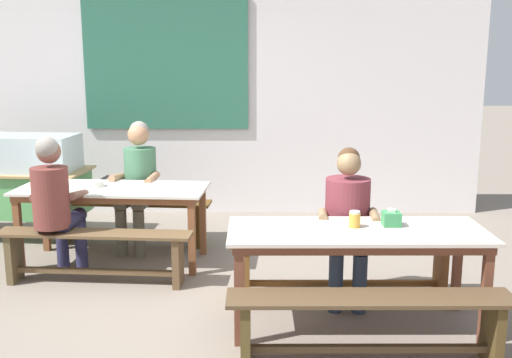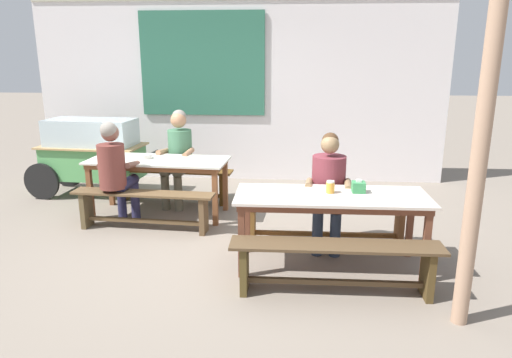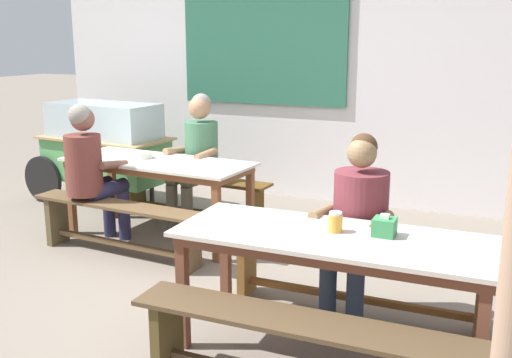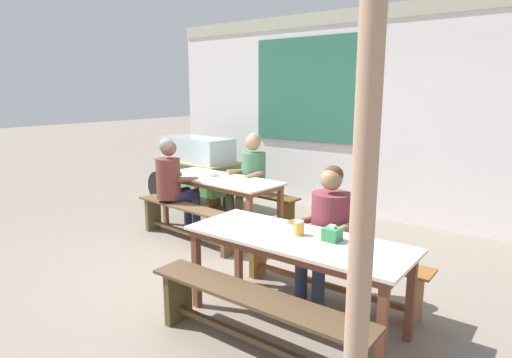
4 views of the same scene
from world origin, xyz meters
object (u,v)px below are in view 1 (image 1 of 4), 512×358
at_px(bench_far_back, 131,216).
at_px(person_left_back_turned, 55,199).
at_px(tissue_box, 391,218).
at_px(bench_near_front, 370,319).
at_px(bench_far_front, 95,250).
at_px(dining_table_near, 357,239).
at_px(person_center_facing, 138,177).
at_px(condiment_jar, 355,219).
at_px(bench_near_back, 344,261).
at_px(person_right_near_table, 348,215).
at_px(food_cart, 17,178).
at_px(soup_bowl, 95,184).
at_px(dining_table_far, 113,195).

distance_m(bench_far_back, person_left_back_turned, 1.17).
bearing_deg(tissue_box, bench_far_back, 141.52).
bearing_deg(bench_near_front, tissue_box, 68.81).
height_order(bench_far_front, bench_near_front, same).
bearing_deg(dining_table_near, person_center_facing, 136.26).
bearing_deg(bench_far_back, bench_near_front, -50.52).
bearing_deg(bench_near_front, bench_far_back, 129.48).
bearing_deg(condiment_jar, bench_far_back, 137.29).
height_order(bench_near_back, tissue_box, tissue_box).
height_order(bench_far_back, tissue_box, tissue_box).
bearing_deg(person_center_facing, bench_near_front, -51.15).
relative_size(person_right_near_table, tissue_box, 9.78).
distance_m(bench_near_front, tissue_box, 0.84).
bearing_deg(bench_near_back, bench_near_front, -89.30).
xyz_separation_m(food_cart, person_left_back_turned, (0.84, -1.25, 0.07)).
bearing_deg(soup_bowl, bench_near_back, -20.65).
relative_size(dining_table_far, bench_far_front, 1.06).
bearing_deg(person_center_facing, bench_far_back, 144.03).
relative_size(dining_table_far, bench_far_back, 1.07).
xyz_separation_m(bench_near_front, food_cart, (-3.30, 2.72, 0.34)).
relative_size(dining_table_near, food_cart, 1.00).
relative_size(dining_table_far, food_cart, 0.98).
distance_m(bench_far_back, bench_far_front, 1.11).
xyz_separation_m(person_right_near_table, person_left_back_turned, (-2.46, 0.42, 0.02)).
relative_size(bench_far_front, condiment_jar, 14.27).
distance_m(dining_table_far, soup_bowl, 0.20).
distance_m(food_cart, condiment_jar, 3.90).
distance_m(bench_near_front, soup_bowl, 3.01).
relative_size(food_cart, condiment_jar, 15.45).
relative_size(bench_near_back, person_right_near_table, 1.49).
bearing_deg(bench_far_back, food_cart, 169.14).
distance_m(dining_table_near, bench_far_back, 2.82).
bearing_deg(bench_near_back, tissue_box, -59.81).
bearing_deg(person_left_back_turned, tissue_box, -16.73).
height_order(bench_near_back, food_cart, food_cart).
xyz_separation_m(dining_table_near, person_left_back_turned, (-2.45, 0.91, 0.07)).
relative_size(dining_table_far, tissue_box, 14.28).
relative_size(dining_table_near, bench_far_back, 1.09).
xyz_separation_m(bench_near_back, person_center_facing, (-1.92, 1.28, 0.44)).
bearing_deg(soup_bowl, bench_far_back, 68.42).
distance_m(person_left_back_turned, tissue_box, 2.83).
distance_m(person_center_facing, tissue_box, 2.79).
bearing_deg(person_center_facing, tissue_box, -38.60).
relative_size(dining_table_near, bench_far_front, 1.08).
bearing_deg(condiment_jar, bench_far_front, 160.11).
relative_size(dining_table_near, person_right_near_table, 1.49).
height_order(dining_table_near, bench_near_back, dining_table_near).
xyz_separation_m(bench_far_back, person_center_facing, (0.11, -0.08, 0.43)).
bearing_deg(bench_far_back, bench_far_front, -93.63).
distance_m(dining_table_near, person_left_back_turned, 2.62).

